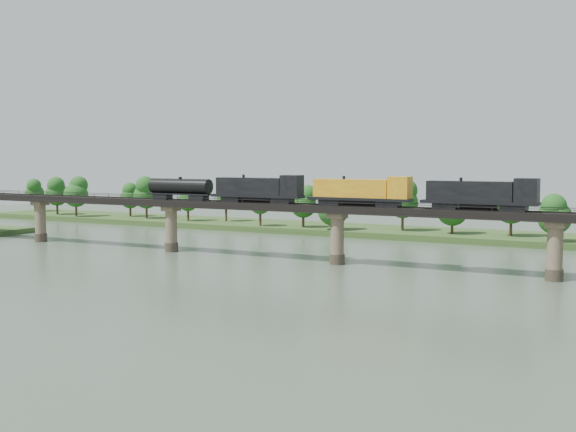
% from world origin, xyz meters
% --- Properties ---
extents(ground, '(400.00, 400.00, 0.00)m').
position_xyz_m(ground, '(0.00, 0.00, 0.00)').
color(ground, '#3A4A3A').
rests_on(ground, ground).
extents(far_bank, '(300.00, 24.00, 1.60)m').
position_xyz_m(far_bank, '(0.00, 85.00, 0.80)').
color(far_bank, '#2B471C').
rests_on(far_bank, ground).
extents(bridge, '(236.00, 30.00, 11.50)m').
position_xyz_m(bridge, '(0.00, 30.00, 5.46)').
color(bridge, '#473A2D').
rests_on(bridge, ground).
extents(bridge_superstructure, '(220.00, 4.90, 0.75)m').
position_xyz_m(bridge_superstructure, '(0.00, 30.00, 11.79)').
color(bridge_superstructure, black).
rests_on(bridge_superstructure, bridge).
extents(far_treeline, '(289.06, 17.54, 13.60)m').
position_xyz_m(far_treeline, '(-8.21, 80.52, 8.83)').
color(far_treeline, '#382619').
rests_on(far_treeline, far_bank).
extents(freight_train, '(82.82, 3.23, 5.70)m').
position_xyz_m(freight_train, '(-2.79, 30.00, 14.22)').
color(freight_train, black).
rests_on(freight_train, bridge).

